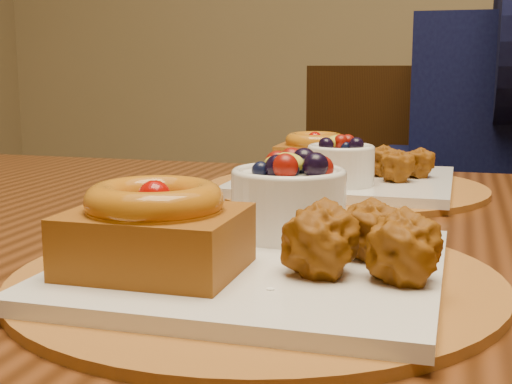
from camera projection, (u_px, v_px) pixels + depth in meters
dining_table at (312, 294)px, 0.78m from camera, size 1.60×0.90×0.76m
place_setting_near at (254, 244)px, 0.56m from camera, size 0.38×0.38×0.09m
place_setting_far at (343, 175)px, 0.96m from camera, size 0.38×0.38×0.08m
chair_far at (381, 264)px, 1.50m from camera, size 0.53×0.53×0.93m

